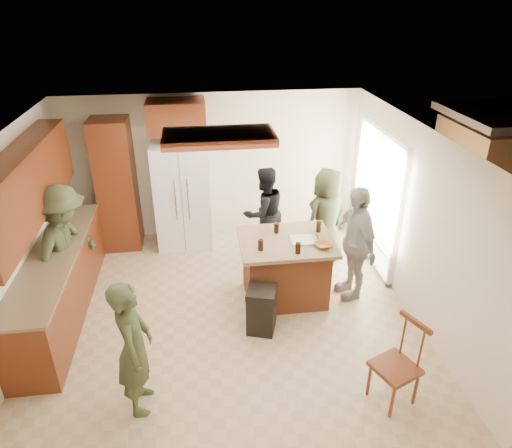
{
  "coord_description": "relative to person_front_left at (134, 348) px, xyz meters",
  "views": [
    {
      "loc": [
        -0.25,
        -4.96,
        3.96
      ],
      "look_at": [
        0.47,
        0.44,
        1.15
      ],
      "focal_mm": 32.0,
      "sensor_mm": 36.0,
      "label": 1
    }
  ],
  "objects": [
    {
      "name": "room_shell",
      "position": [
        5.37,
        3.0,
        0.09
      ],
      "size": [
        8.0,
        5.2,
        5.0
      ],
      "color": "tan",
      "rests_on": "ground"
    },
    {
      "name": "person_front_left",
      "position": [
        0.0,
        0.0,
        0.0
      ],
      "size": [
        0.42,
        0.57,
        1.55
      ],
      "primitive_type": "imported",
      "rotation": [
        0.0,
        0.0,
        1.56
      ],
      "color": "#3A4327",
      "rests_on": "ground"
    },
    {
      "name": "person_behind_left",
      "position": [
        1.75,
        2.91,
        -0.01
      ],
      "size": [
        0.87,
        0.73,
        1.53
      ],
      "primitive_type": "imported",
      "rotation": [
        0.0,
        0.0,
        3.57
      ],
      "color": "black",
      "rests_on": "ground"
    },
    {
      "name": "person_behind_right",
      "position": [
        2.68,
        2.58,
        0.02
      ],
      "size": [
        0.92,
        0.82,
        1.58
      ],
      "primitive_type": "imported",
      "rotation": [
        0.0,
        0.0,
        3.65
      ],
      "color": "#2F3820",
      "rests_on": "ground"
    },
    {
      "name": "person_side_right",
      "position": [
        2.83,
        1.65,
        0.07
      ],
      "size": [
        0.64,
        1.04,
        1.68
      ],
      "primitive_type": "imported",
      "rotation": [
        0.0,
        0.0,
        -1.43
      ],
      "color": "gray",
      "rests_on": "ground"
    },
    {
      "name": "person_counter",
      "position": [
        -1.06,
        1.92,
        0.12
      ],
      "size": [
        0.85,
        1.26,
        1.78
      ],
      "primitive_type": "imported",
      "rotation": [
        0.0,
        0.0,
        1.27
      ],
      "color": "#323A22",
      "rests_on": "ground"
    },
    {
      "name": "left_cabinetry",
      "position": [
        -1.24,
        1.76,
        0.18
      ],
      "size": [
        0.64,
        3.0,
        2.3
      ],
      "color": "maroon",
      "rests_on": "ground"
    },
    {
      "name": "back_wall_units",
      "position": [
        -0.33,
        3.56,
        0.61
      ],
      "size": [
        1.8,
        0.6,
        2.45
      ],
      "color": "maroon",
      "rests_on": "ground"
    },
    {
      "name": "refrigerator",
      "position": [
        0.45,
        3.47,
        0.13
      ],
      "size": [
        0.9,
        0.76,
        1.8
      ],
      "color": "white",
      "rests_on": "ground"
    },
    {
      "name": "kitchen_island",
      "position": [
        1.87,
        1.7,
        -0.3
      ],
      "size": [
        1.28,
        1.03,
        0.93
      ],
      "color": "#974827",
      "rests_on": "ground"
    },
    {
      "name": "island_items",
      "position": [
        2.1,
        1.58,
        0.2
      ],
      "size": [
        1.0,
        0.65,
        0.15
      ],
      "color": "silver",
      "rests_on": "kitchen_island"
    },
    {
      "name": "trash_bin",
      "position": [
        1.43,
        1.02,
        -0.46
      ],
      "size": [
        0.45,
        0.45,
        0.63
      ],
      "color": "black",
      "rests_on": "ground"
    },
    {
      "name": "spindle_chair",
      "position": [
        2.67,
        -0.28,
        -0.32
      ],
      "size": [
        0.55,
        0.55,
        0.99
      ],
      "color": "maroon",
      "rests_on": "ground"
    }
  ]
}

